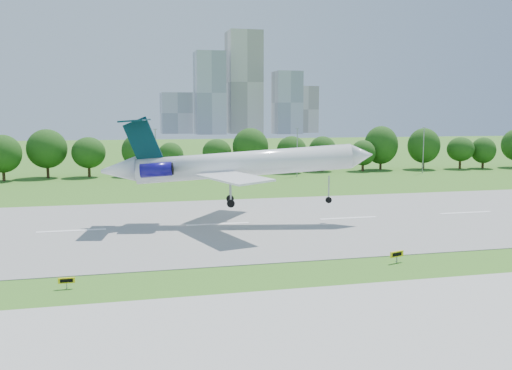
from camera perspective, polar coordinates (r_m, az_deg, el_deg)
name	(u,v)px	position (r m, az deg, el deg)	size (l,w,h in m)	color
ground	(50,285)	(56.76, -19.87, -9.41)	(600.00, 600.00, 0.00)	#38681B
runway	(71,231)	(80.95, -17.97, -4.40)	(400.00, 45.00, 0.08)	gray
taxiway	(17,369)	(39.95, -22.76, -16.62)	(400.00, 23.00, 0.08)	#ADADA8
tree_line	(92,153)	(146.59, -16.11, 3.14)	(288.40, 8.40, 10.40)	#382314
light_poles	(78,155)	(136.76, -17.34, 2.88)	(175.90, 0.25, 12.19)	gray
skyline	(239,95)	(454.74, -1.70, 9.02)	(127.00, 52.00, 80.00)	#B2B2B7
airliner	(231,164)	(81.27, -2.52, 2.13)	(39.02, 28.04, 12.67)	white
taxi_sign_left	(67,281)	(54.96, -18.42, -9.06)	(1.48, 0.21, 1.04)	gray
taxi_sign_right	(397,254)	(62.74, 13.91, -6.74)	(1.76, 0.76, 1.26)	gray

